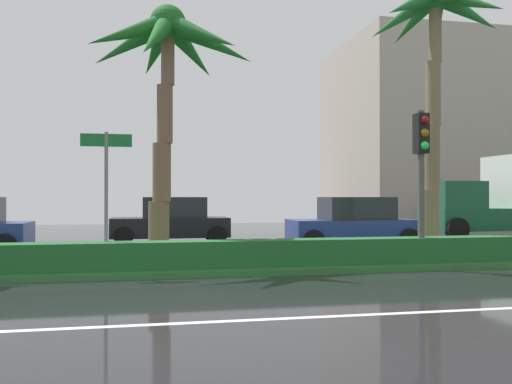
{
  "coord_description": "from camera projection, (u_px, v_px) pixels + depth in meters",
  "views": [
    {
      "loc": [
        -0.32,
        -5.44,
        1.72
      ],
      "look_at": [
        3.12,
        11.49,
        1.88
      ],
      "focal_mm": 38.05,
      "sensor_mm": 36.0,
      "label": 1
    }
  ],
  "objects": [
    {
      "name": "ground_plane",
      "position": [
        158.0,
        265.0,
        14.2
      ],
      "size": [
        90.0,
        42.0,
        0.1
      ],
      "primitive_type": "cube",
      "color": "black"
    },
    {
      "name": "near_lane_divider_stripe",
      "position": [
        170.0,
        324.0,
        7.34
      ],
      "size": [
        81.0,
        0.14,
        0.01
      ],
      "primitive_type": "cube",
      "color": "white",
      "rests_on": "ground_plane"
    },
    {
      "name": "median_strip",
      "position": [
        159.0,
        264.0,
        13.22
      ],
      "size": [
        85.5,
        4.0,
        0.15
      ],
      "primitive_type": "cube",
      "color": "#2D6B33",
      "rests_on": "ground_plane"
    },
    {
      "name": "median_hedge",
      "position": [
        161.0,
        255.0,
        11.85
      ],
      "size": [
        76.5,
        0.7,
        0.6
      ],
      "color": "#1E6028",
      "rests_on": "median_strip"
    },
    {
      "name": "palm_tree_centre_left",
      "position": [
        167.0,
        59.0,
        13.61
      ],
      "size": [
        4.34,
        4.31,
        6.4
      ],
      "color": "brown",
      "rests_on": "median_strip"
    },
    {
      "name": "palm_tree_centre",
      "position": [
        435.0,
        37.0,
        14.93
      ],
      "size": [
        3.92,
        4.02,
        7.63
      ],
      "color": "#786047",
      "rests_on": "median_strip"
    },
    {
      "name": "traffic_signal_median_right",
      "position": [
        421.0,
        158.0,
        12.93
      ],
      "size": [
        0.28,
        0.43,
        3.64
      ],
      "color": "#4C4C47",
      "rests_on": "median_strip"
    },
    {
      "name": "street_name_sign",
      "position": [
        106.0,
        181.0,
        11.88
      ],
      "size": [
        1.1,
        0.08,
        3.0
      ],
      "color": "slate",
      "rests_on": "median_strip"
    },
    {
      "name": "car_in_traffic_second",
      "position": [
        171.0,
        221.0,
        20.14
      ],
      "size": [
        4.3,
        2.02,
        1.72
      ],
      "rotation": [
        0.0,
        0.0,
        3.14
      ],
      "color": "black",
      "rests_on": "ground_plane"
    },
    {
      "name": "car_in_traffic_third",
      "position": [
        354.0,
        223.0,
        18.49
      ],
      "size": [
        4.3,
        2.02,
        1.72
      ],
      "rotation": [
        0.0,
        0.0,
        3.14
      ],
      "color": "navy",
      "rests_on": "ground_plane"
    },
    {
      "name": "box_truck_lead",
      "position": [
        501.0,
        201.0,
        22.78
      ],
      "size": [
        6.4,
        2.64,
        3.46
      ],
      "rotation": [
        0.0,
        0.0,
        3.14
      ],
      "color": "#195133",
      "rests_on": "ground_plane"
    },
    {
      "name": "building_far_right",
      "position": [
        478.0,
        136.0,
        38.58
      ],
      "size": [
        20.12,
        11.16,
        12.16
      ],
      "color": "#A89E8E",
      "rests_on": "ground_plane"
    }
  ]
}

